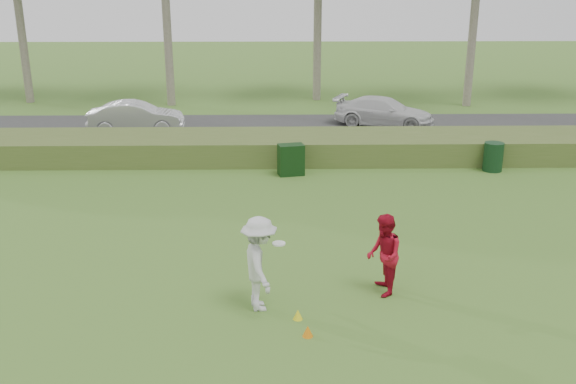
{
  "coord_description": "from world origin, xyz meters",
  "views": [
    {
      "loc": [
        -0.29,
        -11.71,
        6.54
      ],
      "look_at": [
        0.0,
        4.0,
        1.3
      ],
      "focal_mm": 40.0,
      "sensor_mm": 36.0,
      "label": 1
    }
  ],
  "objects_px": {
    "utility_cabinet": "(291,160)",
    "player_white": "(259,264)",
    "cone_orange": "(308,331)",
    "car_mid": "(136,117)",
    "player_red": "(384,255)",
    "trash_bin": "(493,157)",
    "car_right": "(384,112)",
    "cone_yellow": "(298,314)"
  },
  "relations": [
    {
      "from": "cone_yellow",
      "to": "player_white",
      "type": "bearing_deg",
      "value": 147.45
    },
    {
      "from": "player_red",
      "to": "trash_bin",
      "type": "bearing_deg",
      "value": 148.54
    },
    {
      "from": "player_white",
      "to": "car_mid",
      "type": "distance_m",
      "value": 17.02
    },
    {
      "from": "cone_orange",
      "to": "trash_bin",
      "type": "bearing_deg",
      "value": 57.22
    },
    {
      "from": "player_white",
      "to": "car_right",
      "type": "bearing_deg",
      "value": -29.76
    },
    {
      "from": "cone_orange",
      "to": "utility_cabinet",
      "type": "relative_size",
      "value": 0.21
    },
    {
      "from": "player_white",
      "to": "cone_orange",
      "type": "distance_m",
      "value": 1.74
    },
    {
      "from": "trash_bin",
      "to": "player_red",
      "type": "bearing_deg",
      "value": -120.19
    },
    {
      "from": "car_mid",
      "to": "car_right",
      "type": "height_order",
      "value": "car_mid"
    },
    {
      "from": "player_white",
      "to": "utility_cabinet",
      "type": "relative_size",
      "value": 1.84
    },
    {
      "from": "trash_bin",
      "to": "player_white",
      "type": "bearing_deg",
      "value": -129.13
    },
    {
      "from": "player_red",
      "to": "trash_bin",
      "type": "relative_size",
      "value": 1.76
    },
    {
      "from": "player_red",
      "to": "car_mid",
      "type": "distance_m",
      "value": 17.57
    },
    {
      "from": "cone_orange",
      "to": "car_mid",
      "type": "distance_m",
      "value": 18.44
    },
    {
      "from": "player_white",
      "to": "cone_orange",
      "type": "relative_size",
      "value": 8.83
    },
    {
      "from": "player_white",
      "to": "player_red",
      "type": "xyz_separation_m",
      "value": [
        2.66,
        0.61,
        -0.1
      ]
    },
    {
      "from": "player_red",
      "to": "cone_yellow",
      "type": "bearing_deg",
      "value": -60.91
    },
    {
      "from": "utility_cabinet",
      "to": "trash_bin",
      "type": "relative_size",
      "value": 1.06
    },
    {
      "from": "car_right",
      "to": "utility_cabinet",
      "type": "bearing_deg",
      "value": 171.37
    },
    {
      "from": "player_white",
      "to": "cone_yellow",
      "type": "height_order",
      "value": "player_white"
    },
    {
      "from": "player_red",
      "to": "utility_cabinet",
      "type": "xyz_separation_m",
      "value": [
        -1.79,
        8.96,
        -0.36
      ]
    },
    {
      "from": "cone_orange",
      "to": "trash_bin",
      "type": "height_order",
      "value": "trash_bin"
    },
    {
      "from": "cone_orange",
      "to": "utility_cabinet",
      "type": "bearing_deg",
      "value": 90.43
    },
    {
      "from": "player_white",
      "to": "cone_orange",
      "type": "bearing_deg",
      "value": -153.13
    },
    {
      "from": "trash_bin",
      "to": "car_mid",
      "type": "distance_m",
      "value": 15.17
    },
    {
      "from": "cone_yellow",
      "to": "utility_cabinet",
      "type": "relative_size",
      "value": 0.2
    },
    {
      "from": "player_red",
      "to": "cone_orange",
      "type": "relative_size",
      "value": 7.95
    },
    {
      "from": "utility_cabinet",
      "to": "player_white",
      "type": "bearing_deg",
      "value": -107.36
    },
    {
      "from": "cone_yellow",
      "to": "trash_bin",
      "type": "bearing_deg",
      "value": 54.98
    },
    {
      "from": "trash_bin",
      "to": "car_right",
      "type": "height_order",
      "value": "car_right"
    },
    {
      "from": "player_red",
      "to": "trash_bin",
      "type": "height_order",
      "value": "player_red"
    },
    {
      "from": "cone_orange",
      "to": "car_mid",
      "type": "xyz_separation_m",
      "value": [
        -6.77,
        17.14,
        0.63
      ]
    },
    {
      "from": "trash_bin",
      "to": "car_right",
      "type": "bearing_deg",
      "value": 111.09
    },
    {
      "from": "player_red",
      "to": "car_mid",
      "type": "bearing_deg",
      "value": -152.4
    },
    {
      "from": "trash_bin",
      "to": "car_right",
      "type": "distance_m",
      "value": 7.66
    },
    {
      "from": "cone_orange",
      "to": "car_mid",
      "type": "height_order",
      "value": "car_mid"
    },
    {
      "from": "player_red",
      "to": "trash_bin",
      "type": "xyz_separation_m",
      "value": [
        5.42,
        9.32,
        -0.39
      ]
    },
    {
      "from": "player_white",
      "to": "player_red",
      "type": "height_order",
      "value": "player_white"
    },
    {
      "from": "cone_orange",
      "to": "utility_cabinet",
      "type": "height_order",
      "value": "utility_cabinet"
    },
    {
      "from": "cone_yellow",
      "to": "car_mid",
      "type": "height_order",
      "value": "car_mid"
    },
    {
      "from": "cone_orange",
      "to": "trash_bin",
      "type": "distance_m",
      "value": 13.18
    },
    {
      "from": "utility_cabinet",
      "to": "trash_bin",
      "type": "height_order",
      "value": "utility_cabinet"
    }
  ]
}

